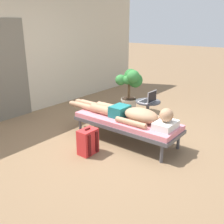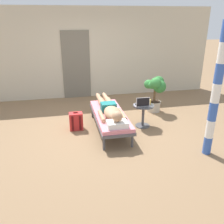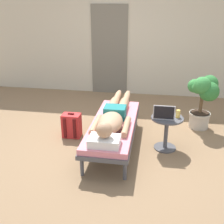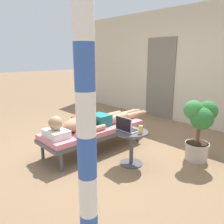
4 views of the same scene
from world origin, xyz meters
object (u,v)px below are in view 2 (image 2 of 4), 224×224
(drink_glass, at_px, (150,102))
(backpack, at_px, (76,121))
(side_table, at_px, (143,112))
(laptop, at_px, (142,104))
(porch_post, at_px, (216,93))
(potted_plant, at_px, (156,90))
(person_reclining, at_px, (110,110))
(lounge_chair, at_px, (110,116))

(drink_glass, bearing_deg, backpack, 175.73)
(side_table, xyz_separation_m, laptop, (-0.06, -0.05, 0.23))
(laptop, bearing_deg, porch_post, -57.83)
(laptop, height_order, potted_plant, potted_plant)
(person_reclining, distance_m, backpack, 0.84)
(person_reclining, distance_m, porch_post, 2.16)
(backpack, relative_size, porch_post, 0.18)
(side_table, bearing_deg, laptop, -139.48)
(potted_plant, height_order, porch_post, porch_post)
(lounge_chair, bearing_deg, drink_glass, 5.13)
(backpack, bearing_deg, porch_post, -33.66)
(backpack, relative_size, potted_plant, 0.44)
(side_table, height_order, drink_glass, drink_glass)
(side_table, bearing_deg, drink_glass, 8.27)
(backpack, bearing_deg, side_table, -5.48)
(lounge_chair, xyz_separation_m, drink_glass, (0.95, 0.09, 0.24))
(lounge_chair, distance_m, porch_post, 2.25)
(lounge_chair, relative_size, porch_post, 0.78)
(drink_glass, bearing_deg, potted_plant, 60.12)
(person_reclining, bearing_deg, porch_post, -39.10)
(side_table, height_order, laptop, laptop)
(person_reclining, xyz_separation_m, laptop, (0.74, 0.06, 0.07))
(person_reclining, height_order, drink_glass, person_reclining)
(side_table, xyz_separation_m, potted_plant, (0.62, 0.84, 0.26))
(person_reclining, xyz_separation_m, drink_glass, (0.95, 0.13, 0.07))
(laptop, relative_size, backpack, 0.73)
(side_table, bearing_deg, backpack, 174.52)
(lounge_chair, distance_m, person_reclining, 0.18)
(person_reclining, bearing_deg, potted_plant, 33.68)
(potted_plant, bearing_deg, person_reclining, -146.32)
(side_table, relative_size, backpack, 1.23)
(lounge_chair, distance_m, backpack, 0.78)
(lounge_chair, distance_m, drink_glass, 0.98)
(person_reclining, distance_m, potted_plant, 1.71)
(lounge_chair, distance_m, side_table, 0.80)
(potted_plant, bearing_deg, laptop, -127.37)
(person_reclining, xyz_separation_m, potted_plant, (1.42, 0.95, 0.10))
(side_table, xyz_separation_m, porch_post, (0.79, -1.40, 0.83))
(drink_glass, height_order, potted_plant, potted_plant)
(side_table, distance_m, drink_glass, 0.27)
(potted_plant, bearing_deg, porch_post, -85.58)
(laptop, bearing_deg, person_reclining, -175.49)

